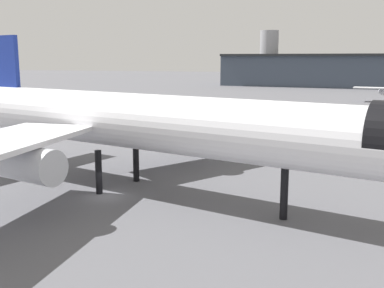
{
  "coord_description": "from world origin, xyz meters",
  "views": [
    {
      "loc": [
        23.4,
        -45.02,
        15.12
      ],
      "look_at": [
        9.59,
        1.13,
        6.22
      ],
      "focal_mm": 43.91,
      "sensor_mm": 36.0,
      "label": 1
    }
  ],
  "objects": [
    {
      "name": "ground",
      "position": [
        0.0,
        0.0,
        0.0
      ],
      "size": [
        900.0,
        900.0,
        0.0
      ],
      "primitive_type": "plane",
      "color": "#56565B"
    },
    {
      "name": "airliner_near_gate",
      "position": [
        1.99,
        3.33,
        7.95
      ],
      "size": [
        62.52,
        55.76,
        18.05
      ],
      "rotation": [
        0.0,
        0.0,
        -0.28
      ],
      "color": "white",
      "rests_on": "ground"
    },
    {
      "name": "service_truck_front",
      "position": [
        -10.82,
        38.98,
        1.59
      ],
      "size": [
        5.45,
        5.58,
        3.0
      ],
      "rotation": [
        0.0,
        0.0,
        0.81
      ],
      "color": "black",
      "rests_on": "ground"
    }
  ]
}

